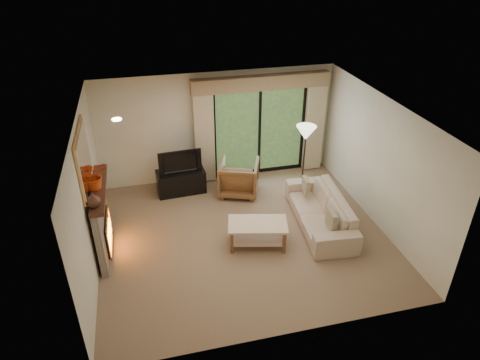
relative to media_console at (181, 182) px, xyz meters
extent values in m
plane|color=#82664C|center=(0.99, -1.95, -0.27)|extent=(5.50, 5.50, 0.00)
plane|color=silver|center=(0.99, -1.95, 2.33)|extent=(5.50, 5.50, 0.00)
plane|color=beige|center=(0.99, 0.55, 1.03)|extent=(5.00, 0.00, 5.00)
plane|color=beige|center=(0.99, -4.45, 1.03)|extent=(5.00, 0.00, 5.00)
plane|color=beige|center=(-1.76, -1.95, 1.03)|extent=(0.00, 5.00, 5.00)
plane|color=beige|center=(3.74, -1.95, 1.03)|extent=(0.00, 5.00, 5.00)
cube|color=tan|center=(0.64, 0.39, 0.93)|extent=(0.45, 0.18, 2.35)
cube|color=tan|center=(3.34, 0.39, 0.93)|extent=(0.45, 0.18, 2.35)
cube|color=#927552|center=(1.99, 0.41, 2.05)|extent=(3.20, 0.24, 0.32)
cube|color=black|center=(0.00, 0.00, 0.00)|extent=(1.11, 0.56, 0.54)
imported|color=black|center=(0.00, 0.00, 0.55)|extent=(0.96, 0.18, 0.55)
imported|color=brown|center=(1.28, -0.35, 0.13)|extent=(1.10, 1.12, 0.80)
imported|color=tan|center=(2.60, -1.94, 0.06)|extent=(1.09, 2.35, 0.66)
cube|color=#4E3821|center=(2.52, -2.59, 0.28)|extent=(0.13, 0.38, 0.37)
cube|color=#4E3821|center=(2.52, -1.28, 0.28)|extent=(0.12, 0.34, 0.34)
imported|color=#3D2217|center=(-1.62, -2.37, 1.23)|extent=(0.29, 0.29, 0.26)
imported|color=red|center=(-1.62, -1.79, 1.35)|extent=(0.57, 0.53, 0.51)
camera|label=1|loc=(-0.69, -8.55, 4.92)|focal=32.00mm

